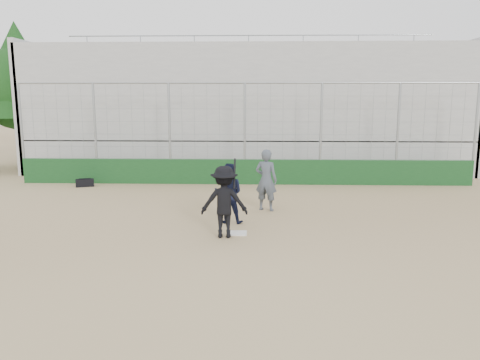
{
  "coord_description": "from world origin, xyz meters",
  "views": [
    {
      "loc": [
        0.44,
        -11.56,
        3.45
      ],
      "look_at": [
        0.0,
        1.4,
        1.15
      ],
      "focal_mm": 35.0,
      "sensor_mm": 36.0,
      "label": 1
    }
  ],
  "objects_px": {
    "catcher_crouched": "(229,203)",
    "batter_at_plate": "(224,202)",
    "equipment_bag": "(85,183)",
    "umpire": "(266,183)"
  },
  "relations": [
    {
      "from": "batter_at_plate",
      "to": "equipment_bag",
      "type": "distance_m",
      "value": 8.82
    },
    {
      "from": "catcher_crouched",
      "to": "umpire",
      "type": "bearing_deg",
      "value": 55.01
    },
    {
      "from": "batter_at_plate",
      "to": "umpire",
      "type": "bearing_deg",
      "value": 68.88
    },
    {
      "from": "catcher_crouched",
      "to": "umpire",
      "type": "distance_m",
      "value": 1.88
    },
    {
      "from": "catcher_crouched",
      "to": "batter_at_plate",
      "type": "bearing_deg",
      "value": -91.41
    },
    {
      "from": "equipment_bag",
      "to": "catcher_crouched",
      "type": "bearing_deg",
      "value": -41.07
    },
    {
      "from": "batter_at_plate",
      "to": "catcher_crouched",
      "type": "xyz_separation_m",
      "value": [
        0.03,
        1.32,
        -0.33
      ]
    },
    {
      "from": "catcher_crouched",
      "to": "umpire",
      "type": "xyz_separation_m",
      "value": [
        1.06,
        1.52,
        0.29
      ]
    },
    {
      "from": "batter_at_plate",
      "to": "catcher_crouched",
      "type": "relative_size",
      "value": 1.71
    },
    {
      "from": "batter_at_plate",
      "to": "equipment_bag",
      "type": "height_order",
      "value": "batter_at_plate"
    }
  ]
}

